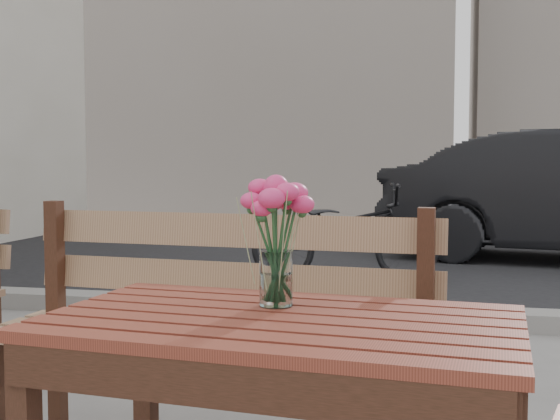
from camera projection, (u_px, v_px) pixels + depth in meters
The scene contains 6 objects.
street at pixel (372, 271), 6.73m from camera, with size 30.00×8.12×0.12m.
backdrop_buildings at pixel (414, 48), 15.57m from camera, with size 15.50×4.00×8.00m.
main_table at pixel (280, 364), 1.70m from camera, with size 1.20×0.77×0.70m.
main_bench at pixel (217, 307), 2.41m from camera, with size 1.56×0.58×0.95m.
main_vase at pixel (276, 225), 1.81m from camera, with size 0.18×0.18×0.34m.
bicycle at pixel (345, 232), 6.34m from camera, with size 0.59×1.69×0.89m, color black.
Camera 1 is at (0.50, -1.66, 1.07)m, focal length 45.00 mm.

